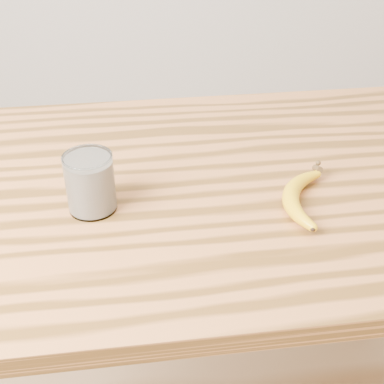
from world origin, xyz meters
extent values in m
cube|color=#AA6733|center=(0.00, 0.00, 0.88)|extent=(1.20, 0.80, 0.04)
cylinder|color=brown|center=(-0.54, 0.34, 0.43)|extent=(0.06, 0.06, 0.86)
cylinder|color=brown|center=(0.54, 0.34, 0.43)|extent=(0.06, 0.06, 0.86)
cylinder|color=white|center=(-0.29, -0.07, 0.96)|extent=(0.09, 0.09, 0.11)
torus|color=white|center=(-0.29, -0.07, 1.01)|extent=(0.09, 0.09, 0.00)
cylinder|color=beige|center=(-0.29, -0.07, 0.95)|extent=(0.08, 0.08, 0.10)
camera|label=1|loc=(-0.21, -0.89, 1.48)|focal=50.00mm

